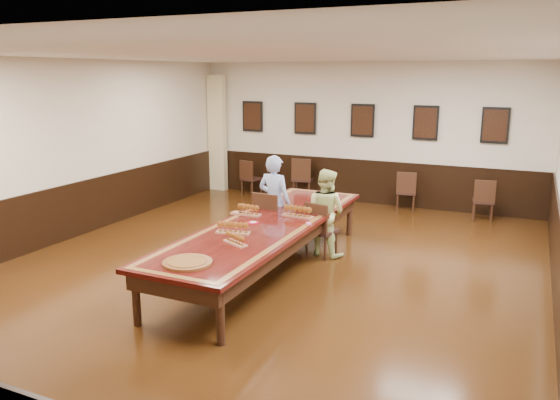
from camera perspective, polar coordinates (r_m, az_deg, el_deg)
The scene contains 23 objects.
floor at distance 8.44m, azimuth -1.44°, elevation -7.40°, with size 8.00×10.00×0.02m, color black.
ceiling at distance 7.90m, azimuth -1.58°, elevation 15.02°, with size 8.00×10.00×0.02m, color white.
wall_back at distance 12.66m, azimuth 8.66°, elevation 6.89°, with size 8.00×0.02×3.20m, color beige.
wall_left at distance 10.41m, azimuth -21.78°, elevation 4.76°, with size 0.02×10.00×3.20m, color beige.
chair_man at distance 9.27m, azimuth -0.91°, elevation -2.15°, with size 0.47×0.52×1.01m, color black, non-canonical shape.
chair_woman at distance 8.96m, azimuth 4.39°, elevation -3.03°, with size 0.43×0.47×0.92m, color black, non-canonical shape.
spare_chair_a at distance 13.44m, azimuth -3.01°, elevation 2.37°, with size 0.41×0.45×0.87m, color black, non-canonical shape.
spare_chair_b at distance 13.10m, azimuth 2.40°, elevation 2.33°, with size 0.46×0.50×0.98m, color black, non-canonical shape.
spare_chair_c at distance 12.21m, azimuth 13.06°, elevation 0.95°, with size 0.41×0.45×0.88m, color black, non-canonical shape.
spare_chair_d at distance 11.84m, azimuth 20.48°, elevation 0.04°, with size 0.41×0.44×0.87m, color black, non-canonical shape.
person_man at distance 9.28m, azimuth -0.59°, elevation -0.20°, with size 0.59×0.39×1.61m, color #4D70C2.
person_woman at distance 8.97m, azimuth 4.74°, elevation -1.29°, with size 0.72×0.56×1.44m, color #D1DC89.
pink_phone at distance 8.16m, azimuth 3.01°, elevation -2.48°, with size 0.06×0.13×0.01m, color #E84DB3.
curtain at distance 14.02m, azimuth -6.57°, elevation 6.94°, with size 0.45×0.18×2.90m, color beige.
wainscoting at distance 8.27m, azimuth -1.46°, elevation -4.09°, with size 8.00×10.00×1.00m.
conference_table at distance 8.24m, azimuth -1.46°, elevation -3.36°, with size 1.40×5.00×0.76m.
posters at distance 12.56m, azimuth 8.62°, elevation 8.22°, with size 6.14×0.04×0.74m.
flight_a at distance 8.64m, azimuth -3.52°, elevation -1.05°, with size 0.50×0.17×0.18m.
flight_b at distance 8.50m, azimuth 1.87°, elevation -1.25°, with size 0.51×0.20×0.19m.
flight_c at distance 7.66m, azimuth -4.94°, elevation -2.95°, with size 0.50×0.25×0.18m.
flight_d at distance 7.20m, azimuth -4.70°, elevation -4.10°, with size 0.42×0.29×0.15m.
red_plate_grp at distance 8.19m, azimuth -2.83°, elevation -2.39°, with size 0.18×0.18×0.02m.
carved_platter at distance 6.56m, azimuth -9.65°, elevation -6.46°, with size 0.60×0.60×0.05m.
Camera 1 is at (3.50, -7.08, 2.96)m, focal length 35.00 mm.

